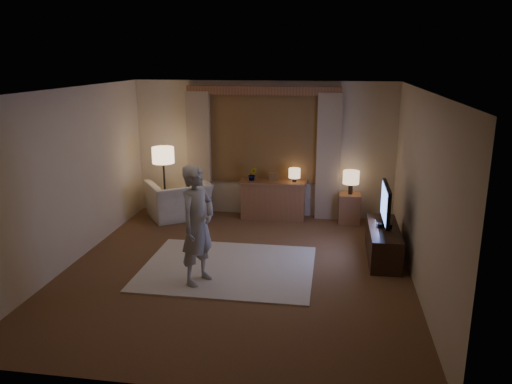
% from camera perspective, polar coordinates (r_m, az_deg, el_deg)
% --- Properties ---
extents(room, '(5.04, 5.54, 2.64)m').
position_cam_1_polar(room, '(7.46, -1.57, 2.10)').
color(room, brown).
rests_on(room, ground).
extents(rug, '(2.50, 2.00, 0.02)m').
position_cam_1_polar(rug, '(7.47, -3.22, -8.65)').
color(rug, beige).
rests_on(rug, floor).
extents(sideboard, '(1.20, 0.40, 0.70)m').
position_cam_1_polar(sideboard, '(9.59, 1.97, -1.01)').
color(sideboard, brown).
rests_on(sideboard, floor).
extents(picture_frame, '(0.16, 0.02, 0.20)m').
position_cam_1_polar(picture_frame, '(9.48, 1.99, 1.61)').
color(picture_frame, brown).
rests_on(picture_frame, sideboard).
extents(plant, '(0.16, 0.13, 0.30)m').
position_cam_1_polar(plant, '(9.52, -0.40, 1.99)').
color(plant, '#999999').
rests_on(plant, sideboard).
extents(table_lamp_sideboard, '(0.22, 0.22, 0.30)m').
position_cam_1_polar(table_lamp_sideboard, '(9.42, 4.42, 2.09)').
color(table_lamp_sideboard, black).
rests_on(table_lamp_sideboard, sideboard).
extents(floor_lamp, '(0.41, 0.41, 1.40)m').
position_cam_1_polar(floor_lamp, '(9.48, -10.55, 3.71)').
color(floor_lamp, black).
rests_on(floor_lamp, floor).
extents(armchair, '(1.45, 1.41, 0.71)m').
position_cam_1_polar(armchair, '(9.74, -8.82, -0.90)').
color(armchair, beige).
rests_on(armchair, floor).
extents(side_table, '(0.40, 0.40, 0.56)m').
position_cam_1_polar(side_table, '(9.51, 10.63, -1.85)').
color(side_table, brown).
rests_on(side_table, floor).
extents(table_lamp_side, '(0.30, 0.30, 0.44)m').
position_cam_1_polar(table_lamp_side, '(9.36, 10.81, 1.59)').
color(table_lamp_side, black).
rests_on(table_lamp_side, side_table).
extents(tv_stand, '(0.45, 1.40, 0.50)m').
position_cam_1_polar(tv_stand, '(7.98, 14.32, -5.63)').
color(tv_stand, black).
rests_on(tv_stand, floor).
extents(tv, '(0.23, 0.92, 0.67)m').
position_cam_1_polar(tv, '(7.79, 14.60, -1.38)').
color(tv, black).
rests_on(tv, tv_stand).
extents(person, '(0.60, 0.71, 1.64)m').
position_cam_1_polar(person, '(6.75, -6.70, -3.78)').
color(person, '#A9A59C').
rests_on(person, rug).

